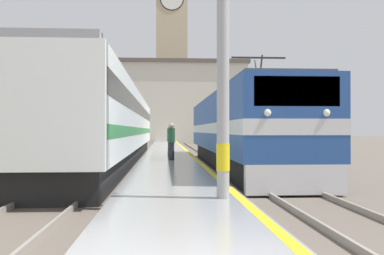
# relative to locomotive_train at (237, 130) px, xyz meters

# --- Properties ---
(ground_plane) EXTENTS (200.00, 200.00, 0.00)m
(ground_plane) POSITION_rel_locomotive_train_xyz_m (-3.21, 12.86, -1.83)
(ground_plane) COLOR #60564C
(platform) EXTENTS (3.02, 140.00, 0.33)m
(platform) POSITION_rel_locomotive_train_xyz_m (-3.21, 7.86, -1.67)
(platform) COLOR #999999
(platform) RESTS_ON ground
(rail_track_near) EXTENTS (2.83, 140.00, 0.16)m
(rail_track_near) POSITION_rel_locomotive_train_xyz_m (0.00, 7.86, -1.80)
(rail_track_near) COLOR #60564C
(rail_track_near) RESTS_ON ground
(rail_track_far) EXTENTS (2.84, 140.00, 0.16)m
(rail_track_far) POSITION_rel_locomotive_train_xyz_m (-6.27, 7.86, -1.80)
(rail_track_far) COLOR #60564C
(rail_track_far) RESTS_ON ground
(locomotive_train) EXTENTS (2.92, 19.46, 4.55)m
(locomotive_train) POSITION_rel_locomotive_train_xyz_m (0.00, 0.00, 0.00)
(locomotive_train) COLOR black
(locomotive_train) RESTS_ON ground
(passenger_train) EXTENTS (2.92, 32.50, 4.03)m
(passenger_train) POSITION_rel_locomotive_train_xyz_m (-6.27, 4.82, 0.33)
(passenger_train) COLOR black
(passenger_train) RESTS_ON ground
(person_on_platform) EXTENTS (0.34, 0.34, 1.85)m
(person_on_platform) POSITION_rel_locomotive_train_xyz_m (-3.13, 1.20, -0.53)
(person_on_platform) COLOR #23232D
(person_on_platform) RESTS_ON platform
(second_waiting_passenger) EXTENTS (0.34, 0.34, 1.83)m
(second_waiting_passenger) POSITION_rel_locomotive_train_xyz_m (-3.16, 3.78, -0.54)
(second_waiting_passenger) COLOR #23232D
(second_waiting_passenger) RESTS_ON platform
(clock_tower) EXTENTS (6.21, 6.21, 30.59)m
(clock_tower) POSITION_rel_locomotive_train_xyz_m (-2.23, 51.97, 14.47)
(clock_tower) COLOR tan
(clock_tower) RESTS_ON ground
(station_building) EXTENTS (27.39, 7.81, 11.36)m
(station_building) POSITION_rel_locomotive_train_xyz_m (-5.62, 41.73, 3.87)
(station_building) COLOR beige
(station_building) RESTS_ON ground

